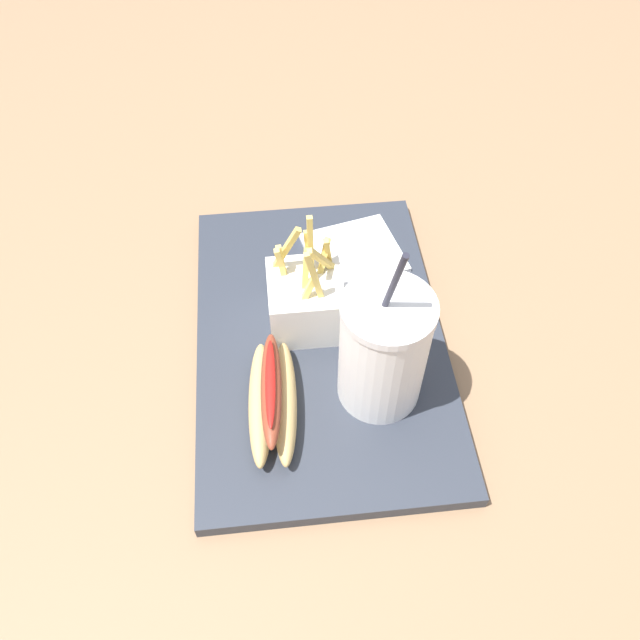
% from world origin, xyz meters
% --- Properties ---
extents(ground_plane, '(2.40, 2.40, 0.02)m').
position_xyz_m(ground_plane, '(0.00, 0.00, -0.01)').
color(ground_plane, '#8C6B4C').
extents(food_tray, '(0.48, 0.32, 0.02)m').
position_xyz_m(food_tray, '(0.00, 0.00, 0.01)').
color(food_tray, '#2D333D').
rests_on(food_tray, ground_plane).
extents(soda_cup, '(0.10, 0.10, 0.25)m').
position_xyz_m(soda_cup, '(0.09, 0.06, 0.10)').
color(soda_cup, white).
rests_on(soda_cup, food_tray).
extents(fries_basket, '(0.09, 0.09, 0.16)m').
position_xyz_m(fries_basket, '(-0.03, -0.02, 0.06)').
color(fries_basket, white).
rests_on(fries_basket, food_tray).
extents(hot_dog_1, '(0.17, 0.07, 0.07)m').
position_xyz_m(hot_dog_1, '(0.11, -0.07, 0.05)').
color(hot_dog_1, tan).
rests_on(hot_dog_1, food_tray).
extents(ketchup_cup_1, '(0.04, 0.04, 0.02)m').
position_xyz_m(ketchup_cup_1, '(-0.03, 0.10, 0.03)').
color(ketchup_cup_1, white).
rests_on(ketchup_cup_1, food_tray).
extents(napkin_stack, '(0.14, 0.15, 0.01)m').
position_xyz_m(napkin_stack, '(-0.14, 0.06, 0.02)').
color(napkin_stack, white).
rests_on(napkin_stack, food_tray).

